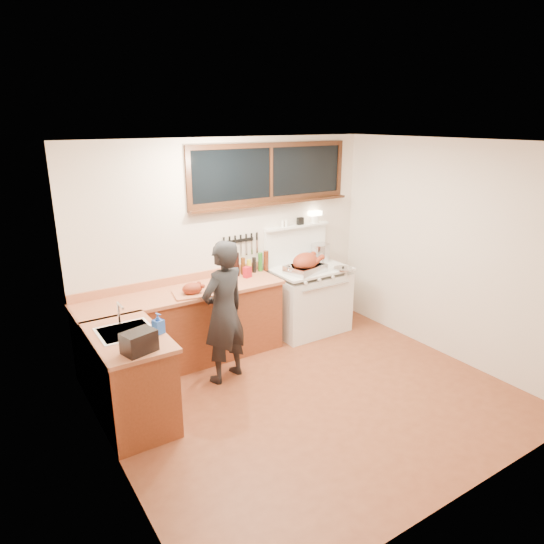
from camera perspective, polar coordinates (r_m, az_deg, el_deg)
ground_plane at (r=5.30m, az=4.69°, el=-14.53°), size 4.00×3.50×0.02m
room_shell at (r=4.64m, az=5.20°, el=3.13°), size 4.10×3.60×2.65m
counter_back at (r=5.85m, az=-10.31°, el=-6.38°), size 2.44×0.64×1.00m
counter_left at (r=4.89m, az=-16.34°, el=-11.90°), size 0.64×1.09×0.90m
sink_unit at (r=4.79m, az=-16.79°, el=-7.32°), size 0.50×0.45×0.37m
vintage_stove at (r=6.64m, az=4.27°, el=-3.04°), size 1.02×0.74×1.59m
back_window at (r=6.29m, az=-0.09°, el=10.83°), size 2.32×0.13×0.77m
left_doorway at (r=3.53m, az=-16.07°, el=-12.28°), size 0.02×1.04×2.17m
knife_strip at (r=6.19m, az=-3.89°, el=3.58°), size 0.52×0.03×0.28m
man at (r=5.30m, az=-5.69°, el=-4.73°), size 0.67×0.53×1.60m
soap_bottle at (r=4.62m, az=-13.26°, el=-5.90°), size 0.11×0.12×0.20m
toaster at (r=4.30m, az=-15.37°, el=-7.92°), size 0.31×0.25×0.19m
cutting_board at (r=5.54m, az=-9.31°, el=-2.14°), size 0.47×0.39×0.14m
roast_turkey at (r=6.28m, az=3.99°, el=0.89°), size 0.55×0.46×0.26m
stockpot at (r=6.78m, az=5.70°, el=2.28°), size 0.34×0.34×0.25m
saucepan at (r=6.79m, az=3.88°, el=1.86°), size 0.20×0.31×0.13m
pot_lid at (r=6.47m, az=8.35°, el=0.41°), size 0.33×0.33×0.04m
coffee_tin at (r=6.07m, az=-2.93°, el=-0.01°), size 0.11×0.10×0.14m
pitcher at (r=6.11m, az=-4.99°, el=0.24°), size 0.11×0.11×0.18m
bottle_cluster at (r=6.23m, az=-2.49°, el=0.99°), size 0.51×0.07×0.30m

